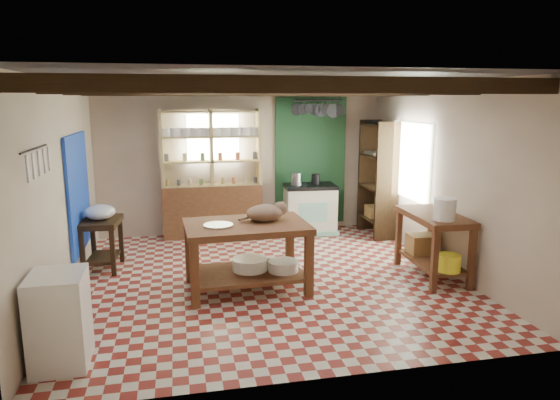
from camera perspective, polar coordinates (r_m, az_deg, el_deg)
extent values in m
cube|color=maroon|center=(6.77, -1.38, -9.02)|extent=(5.00, 5.00, 0.02)
cube|color=#4D4D52|center=(6.35, -1.50, 13.65)|extent=(5.00, 5.00, 0.02)
cube|color=beige|center=(8.87, -4.37, 4.58)|extent=(5.00, 0.04, 2.60)
cube|color=beige|center=(4.05, 4.99, -3.71)|extent=(5.00, 0.04, 2.60)
cube|color=beige|center=(6.47, -23.78, 1.08)|extent=(0.04, 5.00, 2.60)
cube|color=beige|center=(7.30, 18.27, 2.55)|extent=(0.04, 5.00, 2.60)
cube|color=#322011|center=(6.34, -1.49, 12.57)|extent=(5.00, 3.80, 0.15)
cube|color=#193FBB|center=(7.37, -22.03, 0.79)|extent=(0.04, 1.40, 1.60)
cube|color=#1B4525|center=(9.10, 3.51, 4.44)|extent=(1.30, 0.04, 2.30)
cube|color=silver|center=(8.77, -7.66, 7.05)|extent=(0.90, 0.02, 0.80)
cube|color=silver|center=(8.15, 14.69, 4.34)|extent=(0.02, 1.30, 1.20)
cube|color=black|center=(5.23, -26.18, 3.96)|extent=(0.06, 0.90, 0.28)
cube|color=black|center=(8.63, 4.33, 10.24)|extent=(0.86, 0.12, 0.36)
cube|color=tan|center=(8.66, -7.80, 3.00)|extent=(1.70, 0.34, 2.20)
cube|color=#322011|center=(8.84, 11.10, 2.41)|extent=(0.40, 0.86, 2.00)
cube|color=brown|center=(6.30, -3.84, -6.43)|extent=(1.55, 1.07, 0.85)
cube|color=white|center=(8.91, 3.43, -1.01)|extent=(0.93, 0.66, 0.88)
cube|color=#322011|center=(7.43, -19.63, -4.80)|extent=(0.55, 0.75, 0.72)
cube|color=white|center=(4.98, -23.89, -12.39)|extent=(0.48, 0.58, 0.85)
cube|color=brown|center=(7.01, 17.04, -4.96)|extent=(0.65, 1.24, 0.87)
ellipsoid|color=#956F56|center=(6.25, -1.73, -1.49)|extent=(0.53, 0.45, 0.21)
cylinder|color=#B1B2B9|center=(6.08, -7.05, -2.88)|extent=(0.37, 0.37, 0.02)
cylinder|color=white|center=(6.39, -3.46, -7.32)|extent=(0.46, 0.46, 0.15)
cylinder|color=white|center=(6.34, 0.38, -7.55)|extent=(0.40, 0.40, 0.13)
cylinder|color=#B1B2B9|center=(8.76, 1.87, 2.42)|extent=(0.20, 0.20, 0.21)
cylinder|color=black|center=(8.83, 4.11, 2.38)|extent=(0.16, 0.16, 0.19)
ellipsoid|color=white|center=(7.32, -19.87, -1.30)|extent=(0.45, 0.45, 0.21)
cylinder|color=white|center=(6.55, 18.30, -1.01)|extent=(0.29, 0.29, 0.28)
cube|color=#A07540|center=(7.29, 15.95, -4.85)|extent=(0.40, 0.32, 0.27)
cylinder|color=yellow|center=(6.66, 18.73, -6.81)|extent=(0.30, 0.30, 0.21)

